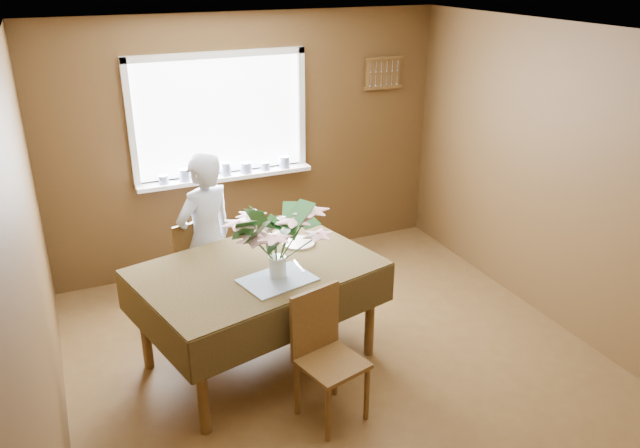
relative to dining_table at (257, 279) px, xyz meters
name	(u,v)px	position (x,y,z in m)	size (l,w,h in m)	color
floor	(349,376)	(0.55, -0.47, -0.73)	(4.50, 4.50, 0.00)	brown
ceiling	(356,37)	(0.55, -0.47, 1.77)	(4.50, 4.50, 0.00)	white
wall_back	(251,144)	(0.55, 1.78, 0.52)	(4.00, 4.00, 0.00)	brown
wall_front	(615,439)	(0.55, -2.72, 0.52)	(4.00, 4.00, 0.00)	brown
wall_left	(37,282)	(-1.45, -0.47, 0.52)	(4.50, 4.50, 0.00)	brown
wall_right	(574,186)	(2.55, -0.47, 0.52)	(4.50, 4.50, 0.00)	brown
window_assembly	(223,139)	(0.25, 1.73, 0.61)	(1.72, 0.20, 1.22)	white
spoon_rack	(383,73)	(2.00, 1.75, 1.12)	(0.44, 0.05, 0.33)	brown
dining_table	(257,279)	(0.00, 0.00, 0.00)	(1.95, 1.56, 0.84)	brown
chair_far	(194,264)	(-0.29, 0.88, -0.22)	(0.47, 0.47, 0.94)	brown
chair_near	(324,349)	(0.22, -0.74, -0.22)	(0.48, 0.48, 0.93)	brown
seated_woman	(206,240)	(-0.19, 0.77, 0.03)	(0.56, 0.37, 1.52)	white
flower_bouquet	(277,232)	(0.09, -0.21, 0.46)	(0.63, 0.63, 0.54)	white
side_plate	(298,243)	(0.44, 0.25, 0.11)	(0.27, 0.27, 0.01)	white
table_knife	(299,266)	(0.28, -0.14, 0.11)	(0.02, 0.20, 0.00)	silver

